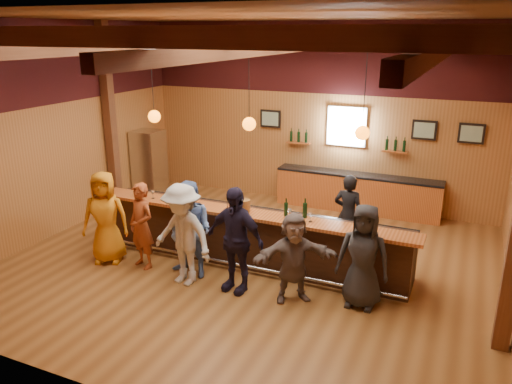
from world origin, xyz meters
TOP-DOWN VIEW (x-y plane):
  - room at (0.00, 0.06)m, footprint 9.04×9.00m
  - bar_counter at (0.02, 0.15)m, footprint 6.30×1.07m
  - back_bar_cabinet at (1.20, 3.72)m, footprint 4.00×0.52m
  - window at (0.80, 3.95)m, footprint 0.95×0.09m
  - framed_pictures at (1.67, 3.94)m, footprint 5.35×0.05m
  - wine_shelves at (0.80, 3.88)m, footprint 3.00×0.18m
  - pendant_lights at (0.00, 0.00)m, footprint 4.24×0.24m
  - stainless_fridge at (-4.10, 2.60)m, footprint 0.70×0.70m
  - customer_orange at (-2.55, -1.00)m, footprint 1.03×0.87m
  - customer_redvest at (-1.78, -0.93)m, footprint 0.69×0.56m
  - customer_denim at (-0.76, -0.87)m, footprint 0.95×0.78m
  - customer_white at (-0.73, -1.17)m, footprint 1.28×0.86m
  - customer_navy at (0.20, -1.02)m, footprint 1.14×0.61m
  - customer_brown at (1.22, -0.95)m, footprint 1.42×1.17m
  - customer_dark at (2.28, -0.66)m, footprint 0.84×0.55m
  - bartender at (1.57, 1.24)m, footprint 0.62×0.44m
  - ice_bucket at (-0.02, -0.16)m, footprint 0.21×0.21m
  - bottle_a at (0.75, -0.08)m, footprint 0.07×0.07m
  - bottle_b at (1.09, -0.02)m, footprint 0.08×0.08m
  - glass_a at (-2.39, -0.23)m, footprint 0.08×0.08m
  - glass_b at (-2.00, -0.22)m, footprint 0.08×0.08m
  - glass_c at (-1.67, -0.13)m, footprint 0.08×0.08m
  - glass_d at (-1.10, -0.28)m, footprint 0.08×0.08m
  - glass_e at (-0.31, -0.11)m, footprint 0.09×0.09m
  - glass_f at (0.84, -0.15)m, footprint 0.08×0.08m
  - glass_g at (1.24, -0.16)m, footprint 0.08×0.08m
  - glass_h at (2.24, -0.11)m, footprint 0.09×0.09m

SIDE VIEW (x-z plane):
  - back_bar_cabinet at x=1.20m, z-range 0.00..0.95m
  - bar_counter at x=0.02m, z-range -0.03..1.08m
  - customer_brown at x=1.22m, z-range 0.00..1.52m
  - bartender at x=1.57m, z-range 0.00..1.62m
  - customer_redvest at x=-1.78m, z-range 0.00..1.64m
  - customer_dark at x=2.28m, z-range 0.00..1.73m
  - customer_denim at x=-0.76m, z-range 0.00..1.77m
  - customer_orange at x=-2.55m, z-range 0.00..1.79m
  - stainless_fridge at x=-4.10m, z-range 0.00..1.80m
  - customer_white at x=-0.73m, z-range 0.00..1.83m
  - customer_navy at x=0.20m, z-range 0.00..1.86m
  - ice_bucket at x=-0.02m, z-range 1.11..1.33m
  - glass_b at x=-2.00m, z-range 1.15..1.32m
  - glass_d at x=-1.10m, z-range 1.15..1.32m
  - glass_c at x=-1.67m, z-range 1.15..1.32m
  - glass_g at x=1.24m, z-range 1.15..1.32m
  - bottle_a at x=0.75m, z-range 1.07..1.40m
  - glass_a at x=-2.39m, z-range 1.15..1.33m
  - glass_f at x=0.84m, z-range 1.15..1.34m
  - bottle_b at x=1.09m, z-range 1.07..1.43m
  - glass_h at x=2.24m, z-range 1.15..1.35m
  - glass_e at x=-0.31m, z-range 1.15..1.35m
  - wine_shelves at x=0.80m, z-range 1.47..1.77m
  - window at x=0.80m, z-range 1.57..2.52m
  - framed_pictures at x=1.67m, z-range 1.88..2.33m
  - pendant_lights at x=0.00m, z-range 2.02..3.39m
  - room at x=0.00m, z-range 0.95..5.47m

